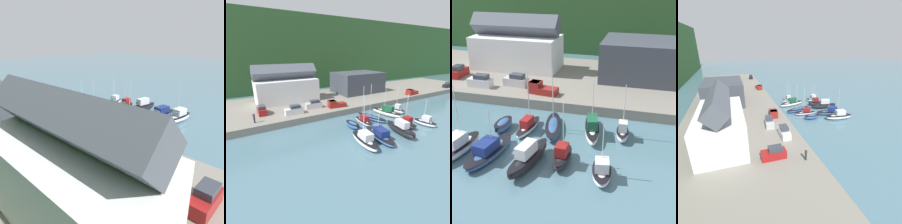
% 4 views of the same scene
% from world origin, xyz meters
% --- Properties ---
extents(ground_plane, '(320.00, 320.00, 0.00)m').
position_xyz_m(ground_plane, '(0.00, 0.00, 0.00)').
color(ground_plane, slate).
extents(quay_promenade, '(133.60, 25.48, 1.58)m').
position_xyz_m(quay_promenade, '(0.00, 23.08, 0.79)').
color(quay_promenade, gray).
rests_on(quay_promenade, ground_plane).
extents(harbor_clubhouse, '(17.32, 8.30, 10.72)m').
position_xyz_m(harbor_clubhouse, '(-11.20, 25.67, 5.60)').
color(harbor_clubhouse, white).
rests_on(harbor_clubhouse, quay_promenade).
extents(yacht_club_building, '(16.43, 11.63, 6.98)m').
position_xyz_m(yacht_club_building, '(14.36, 25.60, 5.07)').
color(yacht_club_building, '#3D424C').
rests_on(yacht_club_building, quay_promenade).
extents(moored_boat_0, '(1.88, 4.15, 1.33)m').
position_xyz_m(moored_boat_0, '(-3.84, 3.00, 0.71)').
color(moored_boat_0, '#33568E').
rests_on(moored_boat_0, ground_plane).
extents(moored_boat_1, '(2.19, 6.26, 8.51)m').
position_xyz_m(moored_boat_1, '(-0.42, 3.49, 0.74)').
color(moored_boat_1, silver).
rests_on(moored_boat_1, ground_plane).
extents(moored_boat_2, '(3.84, 8.24, 8.52)m').
position_xyz_m(moored_boat_2, '(2.78, 4.46, 0.57)').
color(moored_boat_2, '#33568E').
rests_on(moored_boat_2, ground_plane).
extents(moored_boat_3, '(3.41, 8.33, 7.44)m').
position_xyz_m(moored_boat_3, '(8.04, 4.80, 0.98)').
color(moored_boat_3, white).
rests_on(moored_boat_3, ground_plane).
extents(moored_boat_4, '(1.83, 4.24, 7.22)m').
position_xyz_m(moored_boat_4, '(12.00, 4.78, 0.91)').
color(moored_boat_4, silver).
rests_on(moored_boat_4, ground_plane).
extents(moored_boat_5, '(3.19, 7.52, 8.69)m').
position_xyz_m(moored_boat_5, '(-6.28, -3.99, 0.96)').
color(moored_boat_5, silver).
rests_on(moored_boat_5, ground_plane).
extents(moored_boat_6, '(3.79, 8.74, 5.68)m').
position_xyz_m(moored_boat_6, '(-2.48, -3.72, 0.81)').
color(moored_boat_6, '#33568E').
rests_on(moored_boat_6, ground_plane).
extents(moored_boat_7, '(3.11, 8.22, 2.95)m').
position_xyz_m(moored_boat_7, '(2.58, -4.16, 1.10)').
color(moored_boat_7, black).
rests_on(moored_boat_7, ground_plane).
extents(moored_boat_8, '(1.82, 4.83, 7.27)m').
position_xyz_m(moored_boat_8, '(6.12, -2.83, 0.96)').
color(moored_boat_8, black).
rests_on(moored_boat_8, ground_plane).
extents(moored_boat_9, '(2.76, 5.13, 5.94)m').
position_xyz_m(moored_boat_9, '(10.73, -4.16, 0.81)').
color(moored_boat_9, white).
rests_on(moored_boat_9, ground_plane).
extents(parked_car_0, '(1.83, 4.21, 2.16)m').
position_xyz_m(parked_car_0, '(-19.57, 17.54, 2.50)').
color(parked_car_0, maroon).
rests_on(parked_car_0, quay_promenade).
extents(parked_car_1, '(4.34, 2.16, 2.16)m').
position_xyz_m(parked_car_1, '(-7.22, 15.63, 2.50)').
color(parked_car_1, '#B7B7BC').
rests_on(parked_car_1, quay_promenade).
extents(parked_car_3, '(4.23, 1.86, 2.16)m').
position_xyz_m(parked_car_3, '(-13.00, 13.73, 2.50)').
color(parked_car_3, silver).
rests_on(parked_car_3, quay_promenade).
extents(pickup_truck_1, '(4.92, 2.50, 1.90)m').
position_xyz_m(pickup_truck_1, '(-2.01, 13.38, 2.40)').
color(pickup_truck_1, maroon).
rests_on(pickup_truck_1, quay_promenade).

